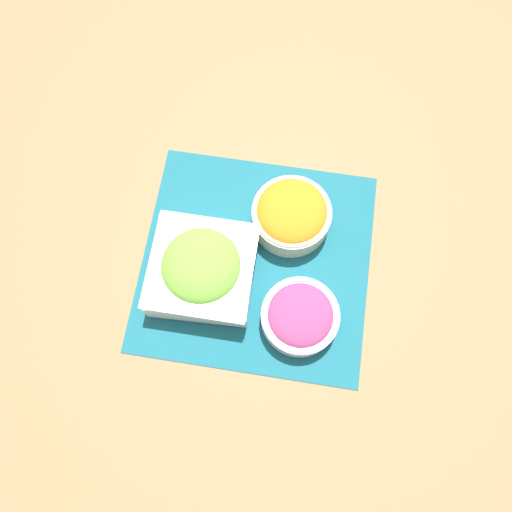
# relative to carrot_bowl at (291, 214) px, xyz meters

# --- Properties ---
(ground_plane) EXTENTS (3.00, 3.00, 0.00)m
(ground_plane) POSITION_rel_carrot_bowl_xyz_m (0.10, -0.06, -0.04)
(ground_plane) COLOR olive
(placemat) EXTENTS (0.45, 0.46, 0.00)m
(placemat) POSITION_rel_carrot_bowl_xyz_m (0.10, -0.06, -0.04)
(placemat) COLOR #195B6B
(placemat) RESTS_ON ground_plane
(carrot_bowl) EXTENTS (0.16, 0.16, 0.08)m
(carrot_bowl) POSITION_rel_carrot_bowl_xyz_m (0.00, 0.00, 0.00)
(carrot_bowl) COLOR beige
(carrot_bowl) RESTS_ON placemat
(lettuce_bowl) EXTENTS (0.20, 0.20, 0.10)m
(lettuce_bowl) POSITION_rel_carrot_bowl_xyz_m (0.14, -0.16, 0.01)
(lettuce_bowl) COLOR white
(lettuce_bowl) RESTS_ON placemat
(onion_bowl) EXTENTS (0.15, 0.15, 0.06)m
(onion_bowl) POSITION_rel_carrot_bowl_xyz_m (0.20, 0.04, -0.01)
(onion_bowl) COLOR silver
(onion_bowl) RESTS_ON placemat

